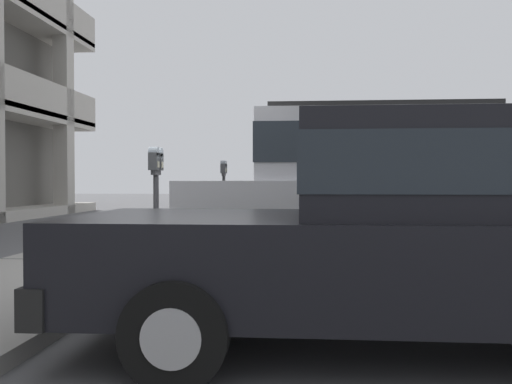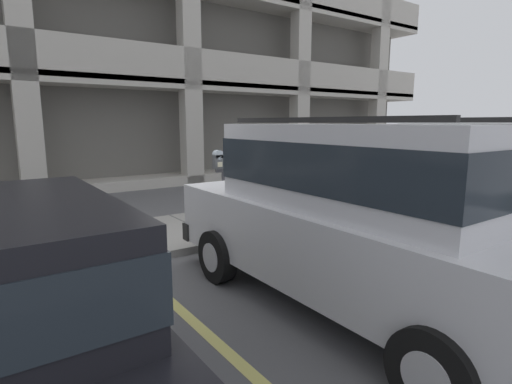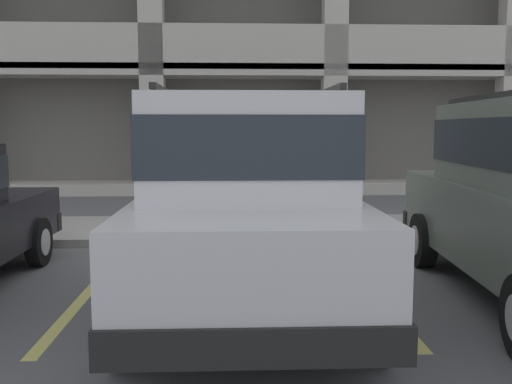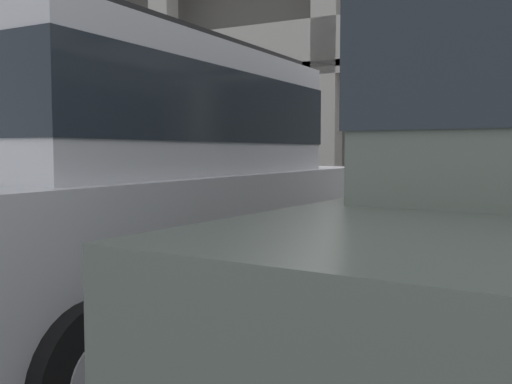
# 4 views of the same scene
# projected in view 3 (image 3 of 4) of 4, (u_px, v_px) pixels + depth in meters

# --- Properties ---
(ground_plane) EXTENTS (80.00, 80.00, 0.10)m
(ground_plane) POSITION_uv_depth(u_px,v_px,m) (231.00, 253.00, 8.03)
(ground_plane) COLOR #565659
(sidewalk) EXTENTS (40.00, 2.20, 0.12)m
(sidewalk) POSITION_uv_depth(u_px,v_px,m) (231.00, 229.00, 9.31)
(sidewalk) COLOR gray
(sidewalk) RESTS_ON ground_plane
(parking_stall_lines) EXTENTS (12.01, 4.80, 0.01)m
(parking_stall_lines) POSITION_uv_depth(u_px,v_px,m) (357.00, 274.00, 6.70)
(parking_stall_lines) COLOR #DBD16B
(parking_stall_lines) RESTS_ON ground_plane
(silver_suv) EXTENTS (2.03, 4.78, 2.03)m
(silver_suv) POSITION_uv_depth(u_px,v_px,m) (245.00, 192.00, 5.52)
(silver_suv) COLOR silver
(silver_suv) RESTS_ON ground_plane
(parking_meter_near) EXTENTS (0.35, 0.12, 1.44)m
(parking_meter_near) POSITION_uv_depth(u_px,v_px,m) (237.00, 164.00, 8.24)
(parking_meter_near) COLOR #47474C
(parking_meter_near) RESTS_ON sidewalk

